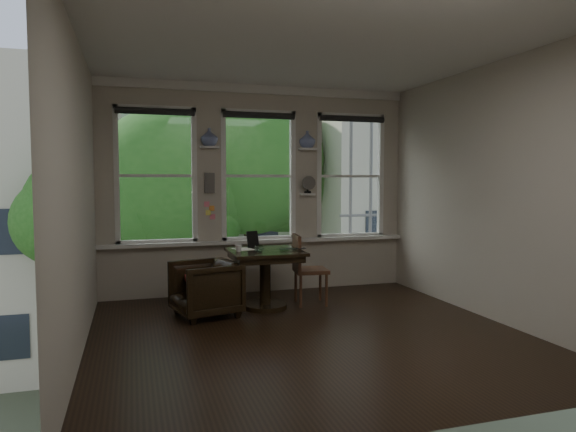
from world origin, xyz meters
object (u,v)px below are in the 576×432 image
object	(u,v)px
laptop	(293,250)
table	(265,279)
mug	(238,248)
armchair_left	(205,289)
side_chair_right	(311,270)

from	to	relation	value
laptop	table	bearing A→B (deg)	161.17
table	mug	distance (m)	0.55
table	laptop	xyz separation A→B (m)	(0.33, -0.17, 0.39)
armchair_left	mug	world-z (taller)	mug
armchair_left	side_chair_right	xyz separation A→B (m)	(1.42, 0.20, 0.12)
armchair_left	side_chair_right	distance (m)	1.44
armchair_left	side_chair_right	bearing A→B (deg)	84.13
table	mug	bearing A→B (deg)	-172.45
laptop	mug	world-z (taller)	mug
table	armchair_left	size ratio (longest dim) A/B	1.22
mug	table	bearing A→B (deg)	7.55
armchair_left	laptop	size ratio (longest dim) A/B	2.25
table	armchair_left	world-z (taller)	table
side_chair_right	table	bearing A→B (deg)	100.19
side_chair_right	mug	world-z (taller)	side_chair_right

